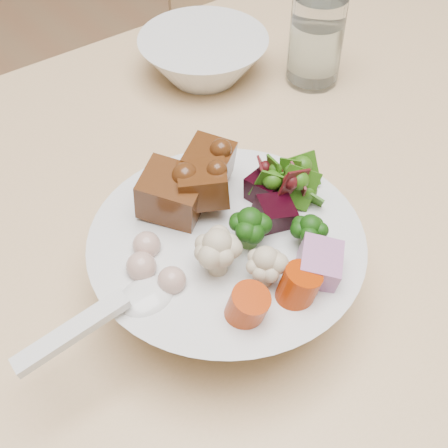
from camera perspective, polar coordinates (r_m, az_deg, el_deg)
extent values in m
cube|color=tan|center=(0.80, 17.57, 7.30)|extent=(1.49, 0.90, 0.04)
cube|color=tan|center=(1.39, 4.57, 14.12)|extent=(0.48, 0.48, 0.04)
cylinder|color=tan|center=(1.36, 0.23, 2.35)|extent=(0.03, 0.03, 0.38)
cylinder|color=tan|center=(1.46, 11.99, 4.86)|extent=(0.03, 0.03, 0.38)
cylinder|color=tan|center=(1.59, -3.21, 9.87)|extent=(0.03, 0.03, 0.38)
cylinder|color=tan|center=(1.68, 7.33, 11.73)|extent=(0.03, 0.03, 0.38)
sphere|color=black|center=(0.52, 2.30, -0.84)|extent=(0.04, 0.04, 0.04)
sphere|color=#C1B392|center=(0.50, -0.59, -3.07)|extent=(0.04, 0.04, 0.04)
cube|color=black|center=(0.56, 3.89, 3.01)|extent=(0.04, 0.04, 0.03)
cube|color=#9E5F92|center=(0.51, 8.59, -3.81)|extent=(0.05, 0.05, 0.04)
cylinder|color=#AC2F04|center=(0.48, 2.10, -7.62)|extent=(0.04, 0.04, 0.03)
sphere|color=tan|center=(0.50, -4.79, -5.16)|extent=(0.03, 0.03, 0.03)
ellipsoid|color=silver|center=(0.50, -7.10, -6.70)|extent=(0.05, 0.04, 0.02)
cube|color=silver|center=(0.48, -13.76, -9.58)|extent=(0.10, 0.02, 0.02)
cylinder|color=silver|center=(0.82, 8.41, 16.32)|extent=(0.07, 0.07, 0.12)
cylinder|color=white|center=(0.82, 8.30, 15.46)|extent=(0.06, 0.06, 0.08)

